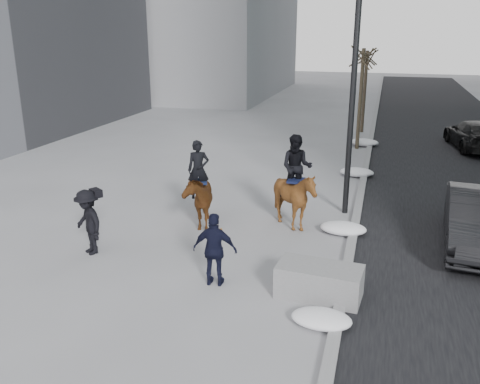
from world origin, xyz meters
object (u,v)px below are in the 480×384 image
(planter, at_px, (319,281))
(mounted_right, at_px, (295,192))
(car_near, at_px, (479,220))
(mounted_left, at_px, (198,194))

(planter, distance_m, mounted_right, 4.17)
(planter, height_order, car_near, car_near)
(planter, bearing_deg, mounted_right, 107.80)
(mounted_left, xyz_separation_m, mounted_right, (2.86, 0.53, 0.17))
(planter, distance_m, mounted_left, 5.35)
(car_near, distance_m, mounted_left, 7.90)
(mounted_left, bearing_deg, planter, -39.40)
(mounted_right, bearing_deg, mounted_left, -169.48)
(car_near, xyz_separation_m, mounted_right, (-5.02, -0.01, 0.36))
(car_near, height_order, mounted_right, mounted_right)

